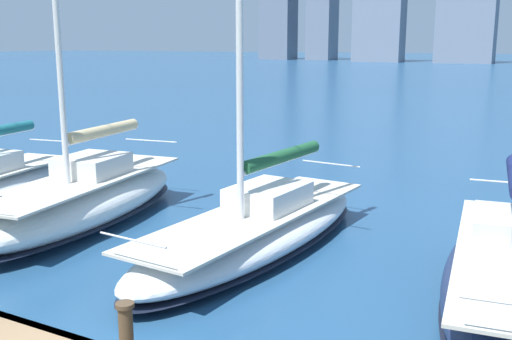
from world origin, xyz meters
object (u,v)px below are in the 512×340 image
Objects in this scene: sailboat_forest at (257,227)px; mooring_post at (126,333)px; sailboat_tan at (84,199)px; sailboat_navy at (510,279)px.

mooring_post is (-1.43, 6.42, 0.47)m from sailboat_forest.
sailboat_tan is 8.99m from mooring_post.
sailboat_forest is 12.44× the size of mooring_post.
sailboat_tan reaches higher than sailboat_navy.
sailboat_tan is at bearing -42.02° from mooring_post.
sailboat_navy is 11.03m from sailboat_tan.
sailboat_forest is (5.77, -0.95, -0.13)m from sailboat_navy.
sailboat_navy is 5.85m from sailboat_forest.
sailboat_forest is at bearing -9.39° from sailboat_navy.
sailboat_navy is at bearing -128.42° from mooring_post.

